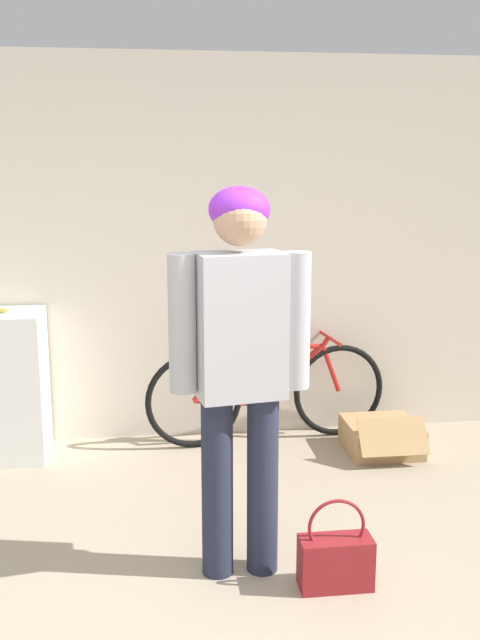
{
  "coord_description": "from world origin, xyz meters",
  "views": [
    {
      "loc": [
        -0.13,
        -2.19,
        1.89
      ],
      "look_at": [
        0.29,
        1.01,
        1.21
      ],
      "focal_mm": 42.0,
      "sensor_mm": 36.0,
      "label": 1
    }
  ],
  "objects_px": {
    "bicycle": "(268,392)",
    "handbag": "(336,560)",
    "person": "(240,349)",
    "cardboard_box": "(381,437)"
  },
  "relations": [
    {
      "from": "person",
      "to": "bicycle",
      "type": "bearing_deg",
      "value": 67.24
    },
    {
      "from": "person",
      "to": "cardboard_box",
      "type": "distance_m",
      "value": 2.03
    },
    {
      "from": "bicycle",
      "to": "handbag",
      "type": "relative_size",
      "value": 3.92
    },
    {
      "from": "handbag",
      "to": "cardboard_box",
      "type": "bearing_deg",
      "value": 65.23
    },
    {
      "from": "cardboard_box",
      "to": "bicycle",
      "type": "bearing_deg",
      "value": 158.82
    },
    {
      "from": "person",
      "to": "handbag",
      "type": "relative_size",
      "value": 4.19
    },
    {
      "from": "person",
      "to": "handbag",
      "type": "distance_m",
      "value": 1.05
    },
    {
      "from": "handbag",
      "to": "bicycle",
      "type": "bearing_deg",
      "value": 90.16
    },
    {
      "from": "bicycle",
      "to": "handbag",
      "type": "height_order",
      "value": "bicycle"
    },
    {
      "from": "person",
      "to": "cardboard_box",
      "type": "xyz_separation_m",
      "value": [
        1.13,
        1.37,
        -0.98
      ]
    }
  ]
}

